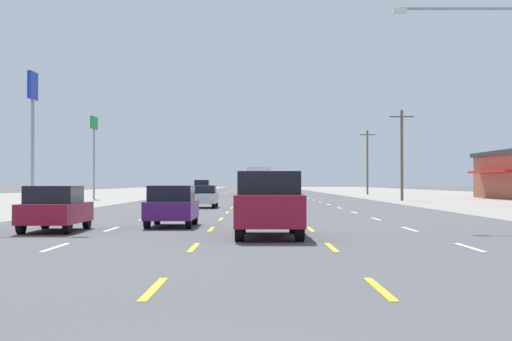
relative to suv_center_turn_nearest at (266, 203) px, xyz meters
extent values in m
plane|color=#4C4C4F|center=(-0.21, 47.79, -1.03)|extent=(572.00, 572.00, 0.00)
cube|color=white|center=(-5.46, -3.71, -1.02)|extent=(0.14, 2.60, 0.01)
cube|color=white|center=(-5.46, 3.79, -1.02)|extent=(0.14, 2.60, 0.01)
cube|color=white|center=(-5.46, 11.29, -1.02)|extent=(0.14, 2.60, 0.01)
cube|color=white|center=(-5.46, 18.79, -1.02)|extent=(0.14, 2.60, 0.01)
cube|color=white|center=(-5.46, 26.29, -1.02)|extent=(0.14, 2.60, 0.01)
cube|color=white|center=(-5.46, 33.79, -1.02)|extent=(0.14, 2.60, 0.01)
cube|color=white|center=(-5.46, 41.29, -1.02)|extent=(0.14, 2.60, 0.01)
cube|color=white|center=(-5.46, 48.79, -1.02)|extent=(0.14, 2.60, 0.01)
cube|color=white|center=(-5.46, 56.29, -1.02)|extent=(0.14, 2.60, 0.01)
cube|color=white|center=(-5.46, 63.79, -1.02)|extent=(0.14, 2.60, 0.01)
cube|color=white|center=(-5.46, 71.29, -1.02)|extent=(0.14, 2.60, 0.01)
cube|color=white|center=(-5.46, 78.79, -1.02)|extent=(0.14, 2.60, 0.01)
cube|color=white|center=(-5.46, 86.29, -1.02)|extent=(0.14, 2.60, 0.01)
cube|color=white|center=(-5.46, 93.79, -1.02)|extent=(0.14, 2.60, 0.01)
cube|color=white|center=(-5.46, 101.29, -1.02)|extent=(0.14, 2.60, 0.01)
cube|color=white|center=(-5.46, 108.79, -1.02)|extent=(0.14, 2.60, 0.01)
cube|color=white|center=(-5.46, 116.29, -1.02)|extent=(0.14, 2.60, 0.01)
cube|color=white|center=(-5.46, 123.79, -1.02)|extent=(0.14, 2.60, 0.01)
cube|color=white|center=(-5.46, 131.29, -1.02)|extent=(0.14, 2.60, 0.01)
cube|color=white|center=(-5.46, 138.79, -1.02)|extent=(0.14, 2.60, 0.01)
cube|color=white|center=(-5.46, 146.29, -1.02)|extent=(0.14, 2.60, 0.01)
cube|color=white|center=(-5.46, 153.79, -1.02)|extent=(0.14, 2.60, 0.01)
cube|color=white|center=(-5.46, 161.29, -1.02)|extent=(0.14, 2.60, 0.01)
cube|color=white|center=(-5.46, 168.79, -1.02)|extent=(0.14, 2.60, 0.01)
cube|color=white|center=(-5.46, 176.29, -1.02)|extent=(0.14, 2.60, 0.01)
cube|color=white|center=(-5.46, 183.79, -1.02)|extent=(0.14, 2.60, 0.01)
cube|color=white|center=(-5.46, 191.29, -1.02)|extent=(0.14, 2.60, 0.01)
cube|color=white|center=(-5.46, 198.79, -1.02)|extent=(0.14, 2.60, 0.01)
cube|color=yellow|center=(-1.96, -11.21, -1.02)|extent=(0.14, 2.60, 0.01)
cube|color=yellow|center=(-1.96, -3.71, -1.02)|extent=(0.14, 2.60, 0.01)
cube|color=yellow|center=(-1.96, 3.79, -1.02)|extent=(0.14, 2.60, 0.01)
cube|color=yellow|center=(-1.96, 11.29, -1.02)|extent=(0.14, 2.60, 0.01)
cube|color=yellow|center=(-1.96, 18.79, -1.02)|extent=(0.14, 2.60, 0.01)
cube|color=yellow|center=(-1.96, 26.29, -1.02)|extent=(0.14, 2.60, 0.01)
cube|color=yellow|center=(-1.96, 33.79, -1.02)|extent=(0.14, 2.60, 0.01)
cube|color=yellow|center=(-1.96, 41.29, -1.02)|extent=(0.14, 2.60, 0.01)
cube|color=yellow|center=(-1.96, 48.79, -1.02)|extent=(0.14, 2.60, 0.01)
cube|color=yellow|center=(-1.96, 56.29, -1.02)|extent=(0.14, 2.60, 0.01)
cube|color=yellow|center=(-1.96, 63.79, -1.02)|extent=(0.14, 2.60, 0.01)
cube|color=yellow|center=(-1.96, 71.29, -1.02)|extent=(0.14, 2.60, 0.01)
cube|color=yellow|center=(-1.96, 78.79, -1.02)|extent=(0.14, 2.60, 0.01)
cube|color=yellow|center=(-1.96, 86.29, -1.02)|extent=(0.14, 2.60, 0.01)
cube|color=yellow|center=(-1.96, 93.79, -1.02)|extent=(0.14, 2.60, 0.01)
cube|color=yellow|center=(-1.96, 101.29, -1.02)|extent=(0.14, 2.60, 0.01)
cube|color=yellow|center=(-1.96, 108.79, -1.02)|extent=(0.14, 2.60, 0.01)
cube|color=yellow|center=(-1.96, 116.29, -1.02)|extent=(0.14, 2.60, 0.01)
cube|color=yellow|center=(-1.96, 123.79, -1.02)|extent=(0.14, 2.60, 0.01)
cube|color=yellow|center=(-1.96, 131.29, -1.02)|extent=(0.14, 2.60, 0.01)
cube|color=yellow|center=(-1.96, 138.79, -1.02)|extent=(0.14, 2.60, 0.01)
cube|color=yellow|center=(-1.96, 146.29, -1.02)|extent=(0.14, 2.60, 0.01)
cube|color=yellow|center=(-1.96, 153.79, -1.02)|extent=(0.14, 2.60, 0.01)
cube|color=yellow|center=(-1.96, 161.29, -1.02)|extent=(0.14, 2.60, 0.01)
cube|color=yellow|center=(-1.96, 168.79, -1.02)|extent=(0.14, 2.60, 0.01)
cube|color=yellow|center=(-1.96, 176.29, -1.02)|extent=(0.14, 2.60, 0.01)
cube|color=yellow|center=(-1.96, 183.79, -1.02)|extent=(0.14, 2.60, 0.01)
cube|color=yellow|center=(-1.96, 191.29, -1.02)|extent=(0.14, 2.60, 0.01)
cube|color=yellow|center=(-1.96, 198.79, -1.02)|extent=(0.14, 2.60, 0.01)
cube|color=yellow|center=(1.54, -11.21, -1.02)|extent=(0.14, 2.60, 0.01)
cube|color=yellow|center=(1.54, -3.71, -1.02)|extent=(0.14, 2.60, 0.01)
cube|color=yellow|center=(1.54, 3.79, -1.02)|extent=(0.14, 2.60, 0.01)
cube|color=yellow|center=(1.54, 11.29, -1.02)|extent=(0.14, 2.60, 0.01)
cube|color=yellow|center=(1.54, 18.79, -1.02)|extent=(0.14, 2.60, 0.01)
cube|color=yellow|center=(1.54, 26.29, -1.02)|extent=(0.14, 2.60, 0.01)
cube|color=yellow|center=(1.54, 33.79, -1.02)|extent=(0.14, 2.60, 0.01)
cube|color=yellow|center=(1.54, 41.29, -1.02)|extent=(0.14, 2.60, 0.01)
cube|color=yellow|center=(1.54, 48.79, -1.02)|extent=(0.14, 2.60, 0.01)
cube|color=yellow|center=(1.54, 56.29, -1.02)|extent=(0.14, 2.60, 0.01)
cube|color=yellow|center=(1.54, 63.79, -1.02)|extent=(0.14, 2.60, 0.01)
cube|color=yellow|center=(1.54, 71.29, -1.02)|extent=(0.14, 2.60, 0.01)
cube|color=yellow|center=(1.54, 78.79, -1.02)|extent=(0.14, 2.60, 0.01)
cube|color=yellow|center=(1.54, 86.29, -1.02)|extent=(0.14, 2.60, 0.01)
cube|color=yellow|center=(1.54, 93.79, -1.02)|extent=(0.14, 2.60, 0.01)
cube|color=yellow|center=(1.54, 101.29, -1.02)|extent=(0.14, 2.60, 0.01)
cube|color=yellow|center=(1.54, 108.79, -1.02)|extent=(0.14, 2.60, 0.01)
cube|color=yellow|center=(1.54, 116.29, -1.02)|extent=(0.14, 2.60, 0.01)
cube|color=yellow|center=(1.54, 123.79, -1.02)|extent=(0.14, 2.60, 0.01)
cube|color=yellow|center=(1.54, 131.29, -1.02)|extent=(0.14, 2.60, 0.01)
cube|color=yellow|center=(1.54, 138.79, -1.02)|extent=(0.14, 2.60, 0.01)
cube|color=yellow|center=(1.54, 146.29, -1.02)|extent=(0.14, 2.60, 0.01)
cube|color=yellow|center=(1.54, 153.79, -1.02)|extent=(0.14, 2.60, 0.01)
cube|color=yellow|center=(1.54, 161.29, -1.02)|extent=(0.14, 2.60, 0.01)
cube|color=yellow|center=(1.54, 168.79, -1.02)|extent=(0.14, 2.60, 0.01)
cube|color=yellow|center=(1.54, 176.29, -1.02)|extent=(0.14, 2.60, 0.01)
cube|color=yellow|center=(1.54, 183.79, -1.02)|extent=(0.14, 2.60, 0.01)
cube|color=yellow|center=(1.54, 191.29, -1.02)|extent=(0.14, 2.60, 0.01)
cube|color=yellow|center=(1.54, 198.79, -1.02)|extent=(0.14, 2.60, 0.01)
cube|color=white|center=(5.04, -3.71, -1.02)|extent=(0.14, 2.60, 0.01)
cube|color=white|center=(5.04, 3.79, -1.02)|extent=(0.14, 2.60, 0.01)
cube|color=white|center=(5.04, 11.29, -1.02)|extent=(0.14, 2.60, 0.01)
cube|color=white|center=(5.04, 18.79, -1.02)|extent=(0.14, 2.60, 0.01)
cube|color=white|center=(5.04, 26.29, -1.02)|extent=(0.14, 2.60, 0.01)
cube|color=white|center=(5.04, 33.79, -1.02)|extent=(0.14, 2.60, 0.01)
cube|color=white|center=(5.04, 41.29, -1.02)|extent=(0.14, 2.60, 0.01)
cube|color=white|center=(5.04, 48.79, -1.02)|extent=(0.14, 2.60, 0.01)
cube|color=white|center=(5.04, 56.29, -1.02)|extent=(0.14, 2.60, 0.01)
cube|color=white|center=(5.04, 63.79, -1.02)|extent=(0.14, 2.60, 0.01)
cube|color=white|center=(5.04, 71.29, -1.02)|extent=(0.14, 2.60, 0.01)
cube|color=white|center=(5.04, 78.79, -1.02)|extent=(0.14, 2.60, 0.01)
cube|color=white|center=(5.04, 86.29, -1.02)|extent=(0.14, 2.60, 0.01)
cube|color=white|center=(5.04, 93.79, -1.02)|extent=(0.14, 2.60, 0.01)
cube|color=white|center=(5.04, 101.29, -1.02)|extent=(0.14, 2.60, 0.01)
cube|color=white|center=(5.04, 108.79, -1.02)|extent=(0.14, 2.60, 0.01)
cube|color=white|center=(5.04, 116.29, -1.02)|extent=(0.14, 2.60, 0.01)
cube|color=white|center=(5.04, 123.79, -1.02)|extent=(0.14, 2.60, 0.01)
cube|color=white|center=(5.04, 131.29, -1.02)|extent=(0.14, 2.60, 0.01)
cube|color=white|center=(5.04, 138.79, -1.02)|extent=(0.14, 2.60, 0.01)
cube|color=white|center=(5.04, 146.29, -1.02)|extent=(0.14, 2.60, 0.01)
cube|color=white|center=(5.04, 153.79, -1.02)|extent=(0.14, 2.60, 0.01)
cube|color=white|center=(5.04, 161.29, -1.02)|extent=(0.14, 2.60, 0.01)
cube|color=white|center=(5.04, 168.79, -1.02)|extent=(0.14, 2.60, 0.01)
cube|color=white|center=(5.04, 176.29, -1.02)|extent=(0.14, 2.60, 0.01)
cube|color=white|center=(5.04, 183.79, -1.02)|extent=(0.14, 2.60, 0.01)
cube|color=white|center=(5.04, 191.29, -1.02)|extent=(0.14, 2.60, 0.01)
cube|color=white|center=(5.04, 198.79, -1.02)|extent=(0.14, 2.60, 0.01)
cube|color=maroon|center=(0.00, 0.01, -0.19)|extent=(1.98, 4.90, 0.92)
cube|color=black|center=(0.00, -0.04, 0.61)|extent=(1.82, 2.70, 0.68)
cylinder|color=black|center=(-0.84, 1.71, -0.65)|extent=(0.26, 0.76, 0.76)
cylinder|color=black|center=(0.84, 1.71, -0.65)|extent=(0.26, 0.76, 0.76)
cylinder|color=black|center=(-0.84, -1.69, -0.65)|extent=(0.26, 0.76, 0.76)
cylinder|color=black|center=(0.84, -1.69, -0.65)|extent=(0.26, 0.76, 0.76)
cube|color=maroon|center=(-7.13, 2.63, -0.40)|extent=(1.72, 3.90, 0.66)
cube|color=black|center=(-7.13, 2.38, 0.22)|extent=(1.58, 1.90, 0.58)
cylinder|color=black|center=(-7.87, 4.03, -0.73)|extent=(0.20, 0.60, 0.60)
cylinder|color=black|center=(-6.39, 4.03, -0.73)|extent=(0.20, 0.60, 0.60)
cylinder|color=black|center=(-7.87, 1.23, -0.73)|extent=(0.20, 0.60, 0.60)
cylinder|color=black|center=(-6.39, 1.23, -0.73)|extent=(0.20, 0.60, 0.60)
cube|color=#4C196B|center=(-3.52, 5.47, -0.40)|extent=(1.72, 3.90, 0.66)
cube|color=black|center=(-3.52, 5.22, 0.22)|extent=(1.58, 1.90, 0.58)
cylinder|color=black|center=(-4.26, 6.87, -0.73)|extent=(0.20, 0.60, 0.60)
cylinder|color=black|center=(-2.78, 6.87, -0.73)|extent=(0.20, 0.60, 0.60)
cylinder|color=black|center=(-4.26, 4.07, -0.73)|extent=(0.20, 0.60, 0.60)
cylinder|color=black|center=(-2.78, 4.07, -0.73)|extent=(0.20, 0.60, 0.60)
cube|color=silver|center=(-3.83, 26.69, -0.40)|extent=(1.80, 4.50, 0.62)
cube|color=black|center=(-3.83, 26.59, 0.17)|extent=(1.62, 2.10, 0.52)
cylinder|color=black|center=(-4.60, 28.24, -0.71)|extent=(0.22, 0.64, 0.64)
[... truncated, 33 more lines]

